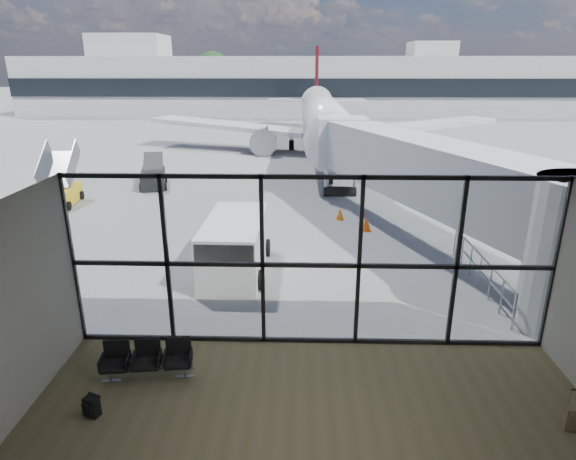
{
  "coord_description": "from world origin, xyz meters",
  "views": [
    {
      "loc": [
        -0.25,
        -11.05,
        6.93
      ],
      "look_at": [
        -0.65,
        3.0,
        2.09
      ],
      "focal_mm": 30.0,
      "sensor_mm": 36.0,
      "label": 1
    }
  ],
  "objects_px": {
    "suitcase": "(573,419)",
    "service_van": "(235,246)",
    "seating_row": "(148,357)",
    "backpack": "(91,407)",
    "mobile_stairs": "(57,194)",
    "airliner": "(322,117)",
    "belt_loader": "(153,177)"
  },
  "relations": [
    {
      "from": "suitcase",
      "to": "mobile_stairs",
      "type": "distance_m",
      "value": 24.1
    },
    {
      "from": "backpack",
      "to": "mobile_stairs",
      "type": "height_order",
      "value": "mobile_stairs"
    },
    {
      "from": "seating_row",
      "to": "backpack",
      "type": "bearing_deg",
      "value": -126.83
    },
    {
      "from": "service_van",
      "to": "seating_row",
      "type": "bearing_deg",
      "value": -100.78
    },
    {
      "from": "seating_row",
      "to": "service_van",
      "type": "bearing_deg",
      "value": 70.89
    },
    {
      "from": "backpack",
      "to": "mobile_stairs",
      "type": "distance_m",
      "value": 17.84
    },
    {
      "from": "backpack",
      "to": "belt_loader",
      "type": "relative_size",
      "value": 0.12
    },
    {
      "from": "suitcase",
      "to": "belt_loader",
      "type": "xyz_separation_m",
      "value": [
        -14.28,
        19.96,
        0.31
      ]
    },
    {
      "from": "suitcase",
      "to": "mobile_stairs",
      "type": "xyz_separation_m",
      "value": [
        -18.11,
        15.89,
        0.33
      ]
    },
    {
      "from": "suitcase",
      "to": "mobile_stairs",
      "type": "height_order",
      "value": "mobile_stairs"
    },
    {
      "from": "seating_row",
      "to": "airliner",
      "type": "bearing_deg",
      "value": 73.4
    },
    {
      "from": "suitcase",
      "to": "service_van",
      "type": "relative_size",
      "value": 0.2
    },
    {
      "from": "suitcase",
      "to": "service_van",
      "type": "distance_m",
      "value": 10.81
    },
    {
      "from": "service_van",
      "to": "belt_loader",
      "type": "relative_size",
      "value": 1.13
    },
    {
      "from": "backpack",
      "to": "service_van",
      "type": "relative_size",
      "value": 0.1
    },
    {
      "from": "belt_loader",
      "to": "mobile_stairs",
      "type": "height_order",
      "value": "mobile_stairs"
    },
    {
      "from": "seating_row",
      "to": "suitcase",
      "type": "distance_m",
      "value": 9.11
    },
    {
      "from": "suitcase",
      "to": "airliner",
      "type": "xyz_separation_m",
      "value": [
        -3.73,
        34.05,
        2.44
      ]
    },
    {
      "from": "service_van",
      "to": "belt_loader",
      "type": "height_order",
      "value": "service_van"
    },
    {
      "from": "service_van",
      "to": "suitcase",
      "type": "bearing_deg",
      "value": -43.28
    },
    {
      "from": "seating_row",
      "to": "suitcase",
      "type": "height_order",
      "value": "seating_row"
    },
    {
      "from": "backpack",
      "to": "belt_loader",
      "type": "xyz_separation_m",
      "value": [
        -4.53,
        19.83,
        0.35
      ]
    },
    {
      "from": "airliner",
      "to": "mobile_stairs",
      "type": "bearing_deg",
      "value": -128.78
    },
    {
      "from": "backpack",
      "to": "mobile_stairs",
      "type": "bearing_deg",
      "value": 140.8
    },
    {
      "from": "suitcase",
      "to": "airliner",
      "type": "distance_m",
      "value": 34.34
    },
    {
      "from": "backpack",
      "to": "belt_loader",
      "type": "distance_m",
      "value": 20.34
    },
    {
      "from": "suitcase",
      "to": "seating_row",
      "type": "bearing_deg",
      "value": 177.85
    },
    {
      "from": "belt_loader",
      "to": "mobile_stairs",
      "type": "xyz_separation_m",
      "value": [
        -3.83,
        -4.07,
        0.02
      ]
    },
    {
      "from": "mobile_stairs",
      "to": "airliner",
      "type": "bearing_deg",
      "value": 44.18
    },
    {
      "from": "suitcase",
      "to": "mobile_stairs",
      "type": "bearing_deg",
      "value": 146.13
    },
    {
      "from": "airliner",
      "to": "belt_loader",
      "type": "height_order",
      "value": "airliner"
    },
    {
      "from": "backpack",
      "to": "mobile_stairs",
      "type": "xyz_separation_m",
      "value": [
        -8.36,
        15.76,
        0.37
      ]
    }
  ]
}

